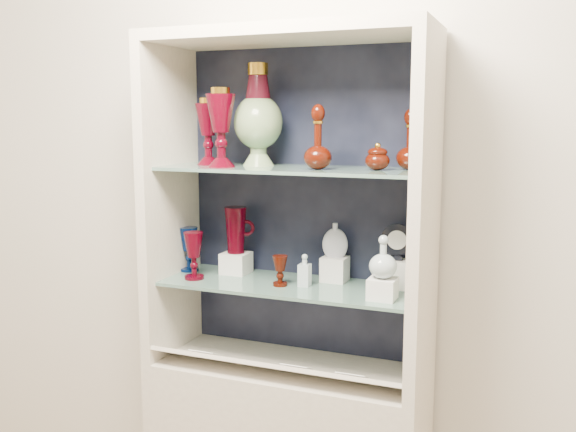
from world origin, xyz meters
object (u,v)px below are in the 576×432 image
at_px(ruby_goblet_tall, 194,256).
at_px(ruby_pitcher, 236,230).
at_px(ruby_goblet_small, 280,271).
at_px(clear_square_bottle, 305,270).
at_px(lidded_bowl, 377,156).
at_px(flat_flask, 335,240).
at_px(enamel_urn, 258,115).
at_px(cobalt_goblet, 189,249).
at_px(cameo_medallion, 397,241).
at_px(ruby_decanter_a, 318,133).
at_px(ruby_decanter_b, 410,138).
at_px(pedestal_lamp_left, 221,128).
at_px(clear_round_decanter, 383,258).
at_px(pedestal_lamp_right, 208,132).

bearing_deg(ruby_goblet_tall, ruby_pitcher, 52.67).
bearing_deg(ruby_goblet_small, ruby_goblet_tall, -175.44).
height_order(ruby_goblet_small, clear_square_bottle, clear_square_bottle).
bearing_deg(lidded_bowl, flat_flask, 150.21).
relative_size(enamel_urn, cobalt_goblet, 2.13).
relative_size(lidded_bowl, cameo_medallion, 0.71).
bearing_deg(flat_flask, cobalt_goblet, 173.04).
distance_m(ruby_decanter_a, cobalt_goblet, 0.73).
bearing_deg(cameo_medallion, cobalt_goblet, 176.41).
bearing_deg(ruby_goblet_tall, ruby_decanter_b, 9.00).
bearing_deg(pedestal_lamp_left, cobalt_goblet, 152.17).
bearing_deg(ruby_goblet_small, clear_round_decanter, -4.88).
height_order(flat_flask, cameo_medallion, cameo_medallion).
bearing_deg(ruby_decanter_b, lidded_bowl, -148.66).
distance_m(enamel_urn, clear_round_decanter, 0.69).
height_order(enamel_urn, ruby_pitcher, enamel_urn).
bearing_deg(ruby_goblet_tall, flat_flask, 18.26).
distance_m(ruby_pitcher, cameo_medallion, 0.62).
relative_size(enamel_urn, clear_square_bottle, 3.14).
bearing_deg(ruby_decanter_b, ruby_goblet_tall, -171.00).
bearing_deg(flat_flask, clear_square_bottle, -137.89).
height_order(ruby_decanter_a, lidded_bowl, ruby_decanter_a).
distance_m(ruby_decanter_a, lidded_bowl, 0.21).
bearing_deg(clear_round_decanter, flat_flask, 142.27).
xyz_separation_m(cobalt_goblet, ruby_goblet_tall, (0.08, -0.11, 0.00)).
height_order(pedestal_lamp_left, ruby_goblet_small, pedestal_lamp_left).
xyz_separation_m(pedestal_lamp_left, ruby_goblet_tall, (-0.12, 0.00, -0.47)).
relative_size(cobalt_goblet, clear_round_decanter, 1.25).
height_order(ruby_goblet_small, flat_flask, flat_flask).
xyz_separation_m(lidded_bowl, ruby_goblet_tall, (-0.67, -0.06, -0.38)).
distance_m(ruby_decanter_a, ruby_goblet_small, 0.51).
height_order(ruby_pitcher, cameo_medallion, ruby_pitcher).
height_order(pedestal_lamp_left, ruby_goblet_tall, pedestal_lamp_left).
xyz_separation_m(lidded_bowl, ruby_pitcher, (-0.57, 0.07, -0.30)).
distance_m(ruby_goblet_small, flat_flask, 0.23).
bearing_deg(clear_round_decanter, lidded_bowl, 122.11).
relative_size(enamel_urn, ruby_goblet_tall, 2.08).
relative_size(ruby_decanter_b, ruby_goblet_tall, 1.22).
height_order(pedestal_lamp_left, clear_square_bottle, pedestal_lamp_left).
xyz_separation_m(ruby_decanter_a, cobalt_goblet, (-0.56, 0.09, -0.46)).
xyz_separation_m(ruby_decanter_b, cobalt_goblet, (-0.85, -0.02, -0.44)).
bearing_deg(flat_flask, pedestal_lamp_left, -168.46).
bearing_deg(ruby_decanter_a, ruby_goblet_small, 174.57).
relative_size(ruby_decanter_a, flat_flask, 1.88).
distance_m(lidded_bowl, ruby_goblet_small, 0.53).
bearing_deg(pedestal_lamp_right, ruby_goblet_tall, -105.73).
height_order(lidded_bowl, cameo_medallion, lidded_bowl).
relative_size(ruby_decanter_b, cobalt_goblet, 1.25).
xyz_separation_m(clear_square_bottle, cameo_medallion, (0.31, 0.10, 0.11)).
relative_size(lidded_bowl, clear_square_bottle, 0.80).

